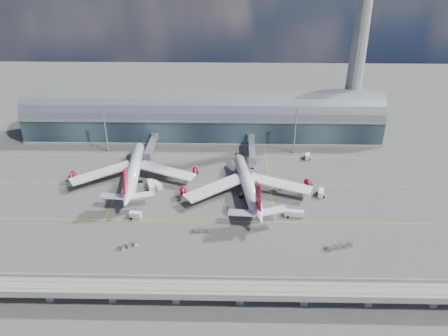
{
  "coord_description": "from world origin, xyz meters",
  "views": [
    {
      "loc": [
        17.22,
        -157.2,
        101.28
      ],
      "look_at": [
        13.65,
        10.0,
        14.0
      ],
      "focal_mm": 35.0,
      "sensor_mm": 36.0,
      "label": 1
    }
  ],
  "objects_px": {
    "service_truck_2": "(294,214)",
    "cargo_train_1": "(203,230)",
    "airliner_right": "(247,185)",
    "service_truck_0": "(151,186)",
    "cargo_train_0": "(128,245)",
    "control_tower": "(359,45)",
    "service_truck_5": "(157,185)",
    "service_truck_4": "(307,156)",
    "service_truck_3": "(321,193)",
    "floodlight_mast_left": "(105,128)",
    "service_truck_1": "(136,215)",
    "floodlight_mast_right": "(295,130)",
    "airliner_left": "(134,171)",
    "cargo_train_2": "(340,245)"
  },
  "relations": [
    {
      "from": "floodlight_mast_right",
      "to": "cargo_train_0",
      "type": "distance_m",
      "value": 109.96
    },
    {
      "from": "floodlight_mast_right",
      "to": "service_truck_5",
      "type": "relative_size",
      "value": 4.18
    },
    {
      "from": "airliner_right",
      "to": "service_truck_2",
      "type": "xyz_separation_m",
      "value": [
        18.91,
        -16.79,
        -3.67
      ]
    },
    {
      "from": "service_truck_0",
      "to": "service_truck_2",
      "type": "bearing_deg",
      "value": -36.6
    },
    {
      "from": "control_tower",
      "to": "cargo_train_1",
      "type": "bearing_deg",
      "value": -128.24
    },
    {
      "from": "airliner_right",
      "to": "cargo_train_0",
      "type": "relative_size",
      "value": 9.35
    },
    {
      "from": "floodlight_mast_left",
      "to": "service_truck_5",
      "type": "height_order",
      "value": "floodlight_mast_left"
    },
    {
      "from": "service_truck_2",
      "to": "service_truck_4",
      "type": "bearing_deg",
      "value": -5.88
    },
    {
      "from": "floodlight_mast_left",
      "to": "service_truck_0",
      "type": "relative_size",
      "value": 3.07
    },
    {
      "from": "floodlight_mast_right",
      "to": "airliner_right",
      "type": "xyz_separation_m",
      "value": [
        -25.97,
        -44.21,
        -8.48
      ]
    },
    {
      "from": "airliner_right",
      "to": "service_truck_0",
      "type": "height_order",
      "value": "airliner_right"
    },
    {
      "from": "service_truck_0",
      "to": "cargo_train_1",
      "type": "bearing_deg",
      "value": -69.5
    },
    {
      "from": "service_truck_0",
      "to": "cargo_train_1",
      "type": "relative_size",
      "value": 1.11
    },
    {
      "from": "control_tower",
      "to": "cargo_train_2",
      "type": "xyz_separation_m",
      "value": [
        -27.48,
        -109.13,
        -50.69
      ]
    },
    {
      "from": "cargo_train_0",
      "to": "cargo_train_1",
      "type": "relative_size",
      "value": 0.89
    },
    {
      "from": "airliner_right",
      "to": "service_truck_5",
      "type": "height_order",
      "value": "airliner_right"
    },
    {
      "from": "control_tower",
      "to": "airliner_right",
      "type": "distance_m",
      "value": 105.32
    },
    {
      "from": "floodlight_mast_left",
      "to": "cargo_train_0",
      "type": "distance_m",
      "value": 88.48
    },
    {
      "from": "airliner_left",
      "to": "service_truck_0",
      "type": "xyz_separation_m",
      "value": [
        9.18,
        -7.33,
        -3.86
      ]
    },
    {
      "from": "cargo_train_0",
      "to": "service_truck_5",
      "type": "bearing_deg",
      "value": 22.13
    },
    {
      "from": "service_truck_4",
      "to": "cargo_train_0",
      "type": "bearing_deg",
      "value": -125.22
    },
    {
      "from": "airliner_right",
      "to": "control_tower",
      "type": "bearing_deg",
      "value": 41.58
    },
    {
      "from": "service_truck_0",
      "to": "cargo_train_0",
      "type": "bearing_deg",
      "value": -109.91
    },
    {
      "from": "airliner_right",
      "to": "service_truck_2",
      "type": "bearing_deg",
      "value": -49.83
    },
    {
      "from": "floodlight_mast_left",
      "to": "service_truck_1",
      "type": "xyz_separation_m",
      "value": [
        27.71,
        -63.44,
        -12.21
      ]
    },
    {
      "from": "airliner_left",
      "to": "service_truck_2",
      "type": "distance_m",
      "value": 77.54
    },
    {
      "from": "service_truck_3",
      "to": "service_truck_4",
      "type": "xyz_separation_m",
      "value": [
        -0.43,
        37.25,
        -0.01
      ]
    },
    {
      "from": "service_truck_2",
      "to": "cargo_train_1",
      "type": "xyz_separation_m",
      "value": [
        -36.99,
        -11.33,
        -0.62
      ]
    },
    {
      "from": "airliner_right",
      "to": "service_truck_3",
      "type": "distance_m",
      "value": 33.06
    },
    {
      "from": "service_truck_5",
      "to": "cargo_train_2",
      "type": "xyz_separation_m",
      "value": [
        75.0,
        -42.23,
        -0.57
      ]
    },
    {
      "from": "airliner_left",
      "to": "service_truck_5",
      "type": "relative_size",
      "value": 10.4
    },
    {
      "from": "floodlight_mast_right",
      "to": "cargo_train_2",
      "type": "height_order",
      "value": "floodlight_mast_right"
    },
    {
      "from": "service_truck_0",
      "to": "cargo_train_2",
      "type": "distance_m",
      "value": 87.72
    },
    {
      "from": "control_tower",
      "to": "service_truck_2",
      "type": "distance_m",
      "value": 110.47
    },
    {
      "from": "service_truck_1",
      "to": "service_truck_4",
      "type": "relative_size",
      "value": 1.03
    },
    {
      "from": "service_truck_1",
      "to": "service_truck_2",
      "type": "bearing_deg",
      "value": -77.49
    },
    {
      "from": "cargo_train_0",
      "to": "service_truck_3",
      "type": "bearing_deg",
      "value": -36.58
    },
    {
      "from": "service_truck_3",
      "to": "cargo_train_1",
      "type": "bearing_deg",
      "value": -135.69
    },
    {
      "from": "service_truck_1",
      "to": "service_truck_5",
      "type": "distance_m",
      "value": 25.01
    },
    {
      "from": "floodlight_mast_right",
      "to": "cargo_train_2",
      "type": "bearing_deg",
      "value": -84.71
    },
    {
      "from": "floodlight_mast_right",
      "to": "service_truck_1",
      "type": "relative_size",
      "value": 4.96
    },
    {
      "from": "airliner_left",
      "to": "service_truck_3",
      "type": "relative_size",
      "value": 10.67
    },
    {
      "from": "control_tower",
      "to": "airliner_right",
      "type": "height_order",
      "value": "control_tower"
    },
    {
      "from": "service_truck_3",
      "to": "service_truck_4",
      "type": "distance_m",
      "value": 37.25
    },
    {
      "from": "cargo_train_1",
      "to": "service_truck_0",
      "type": "bearing_deg",
      "value": 41.78
    },
    {
      "from": "control_tower",
      "to": "service_truck_5",
      "type": "height_order",
      "value": "control_tower"
    },
    {
      "from": "floodlight_mast_left",
      "to": "service_truck_5",
      "type": "relative_size",
      "value": 4.18
    },
    {
      "from": "airliner_right",
      "to": "service_truck_5",
      "type": "relative_size",
      "value": 10.18
    },
    {
      "from": "control_tower",
      "to": "service_truck_0",
      "type": "height_order",
      "value": "control_tower"
    },
    {
      "from": "service_truck_2",
      "to": "cargo_train_2",
      "type": "height_order",
      "value": "service_truck_2"
    }
  ]
}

